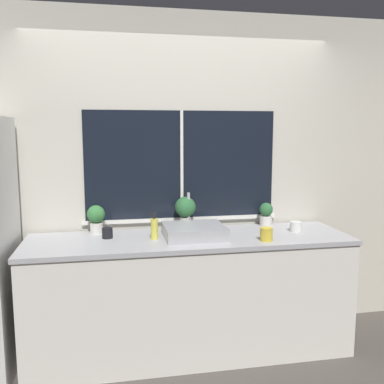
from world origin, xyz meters
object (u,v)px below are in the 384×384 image
potted_plant_left (96,217)px  sink (194,231)px  mug_white (296,227)px  mug_black (107,233)px  potted_plant_right (266,214)px  mug_yellow (266,234)px  potted_plant_center (185,209)px  soap_bottle (154,228)px

potted_plant_left → sink: bearing=-19.8°
mug_white → mug_black: 1.50m
potted_plant_right → potted_plant_left: bearing=180.0°
sink → mug_yellow: (0.50, -0.22, 0.00)m
mug_white → mug_black: size_ratio=1.18×
potted_plant_center → potted_plant_left: bearing=180.0°
potted_plant_center → mug_yellow: size_ratio=2.76×
potted_plant_right → mug_yellow: potted_plant_right is taller
sink → potted_plant_left: bearing=160.2°
potted_plant_left → potted_plant_right: bearing=0.0°
potted_plant_left → mug_black: size_ratio=2.80×
sink → potted_plant_right: 0.74m
potted_plant_left → soap_bottle: (0.44, -0.28, -0.04)m
potted_plant_center → potted_plant_right: 0.71m
sink → potted_plant_center: 0.29m
soap_bottle → potted_plant_left: bearing=147.7°
soap_bottle → potted_plant_center: bearing=44.0°
mug_white → mug_yellow: size_ratio=0.96×
potted_plant_left → mug_black: potted_plant_left is taller
potted_plant_right → sink: bearing=-158.6°
potted_plant_left → potted_plant_center: potted_plant_center is taller
potted_plant_left → potted_plant_center: bearing=0.0°
potted_plant_center → mug_white: size_ratio=2.87×
soap_bottle → mug_yellow: size_ratio=2.04×
sink → mug_white: 0.85m
potted_plant_center → potted_plant_right: size_ratio=1.37×
potted_plant_center → soap_bottle: 0.41m
potted_plant_left → potted_plant_right: (1.42, 0.00, -0.02)m
potted_plant_left → mug_yellow: size_ratio=2.27×
potted_plant_right → mug_yellow: (-0.18, -0.48, -0.05)m
potted_plant_left → potted_plant_right: 1.43m
mug_yellow → mug_white: bearing=34.8°
sink → mug_yellow: sink is taller
mug_white → potted_plant_right: bearing=123.7°
soap_bottle → potted_plant_right: bearing=15.6°
mug_white → potted_plant_center: bearing=164.2°
mug_yellow → mug_black: 1.20m
potted_plant_left → potted_plant_center: size_ratio=0.82×
potted_plant_left → potted_plant_center: 0.72m
mug_white → soap_bottle: bearing=-178.5°
sink → potted_plant_right: sink is taller
potted_plant_center → mug_black: bearing=-163.8°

